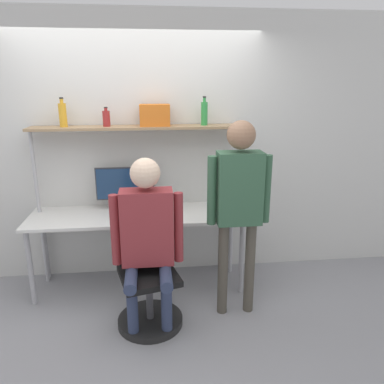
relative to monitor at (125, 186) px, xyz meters
The scene contains 14 objects.
ground_plane 1.14m from the monitor, 76.07° to the right, with size 12.00×12.00×0.00m, color gray.
wall_back 0.40m from the monitor, 56.96° to the left, with size 8.00×0.06×2.70m.
desk 0.38m from the monitor, 52.16° to the right, with size 2.11×0.63×0.77m.
shelf_unit 0.41m from the monitor, ahead, with size 2.00×0.27×1.61m.
monitor is the anchor object (origin of this frame).
laptop 0.35m from the monitor, 41.28° to the right, with size 0.36×0.23×0.23m.
cell_phone 0.63m from the monitor, 28.03° to the right, with size 0.07×0.15×0.01m.
office_chair 1.10m from the monitor, 75.44° to the right, with size 0.56×0.56×0.94m.
person_seated 0.88m from the monitor, 75.50° to the right, with size 0.59×0.48×1.46m.
person_standing 1.23m from the monitor, 36.39° to the right, with size 0.54×0.23×1.73m.
bottle_amber 0.89m from the monitor, behind, with size 0.07×0.07×0.27m.
bottle_green 1.07m from the monitor, ahead, with size 0.06×0.06×0.28m.
bottle_red 0.68m from the monitor, behind, with size 0.07×0.07×0.18m.
storage_box 0.76m from the monitor, ahead, with size 0.29×0.18×0.20m.
Camera 1 is at (0.15, -3.17, 2.03)m, focal length 35.00 mm.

